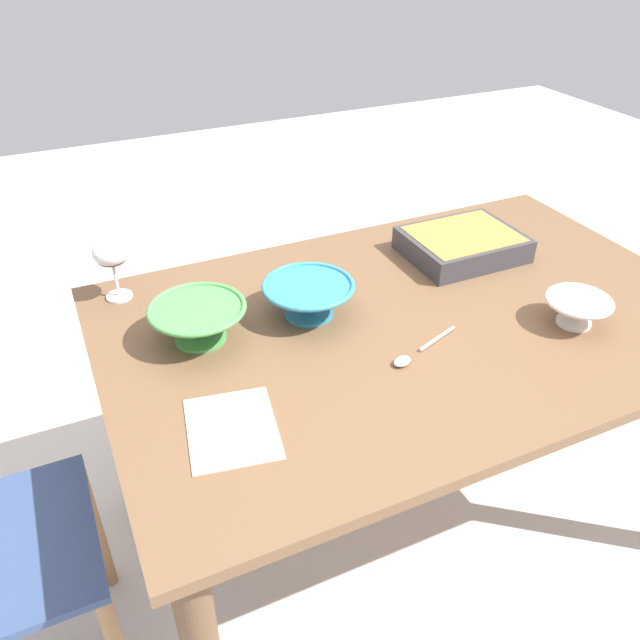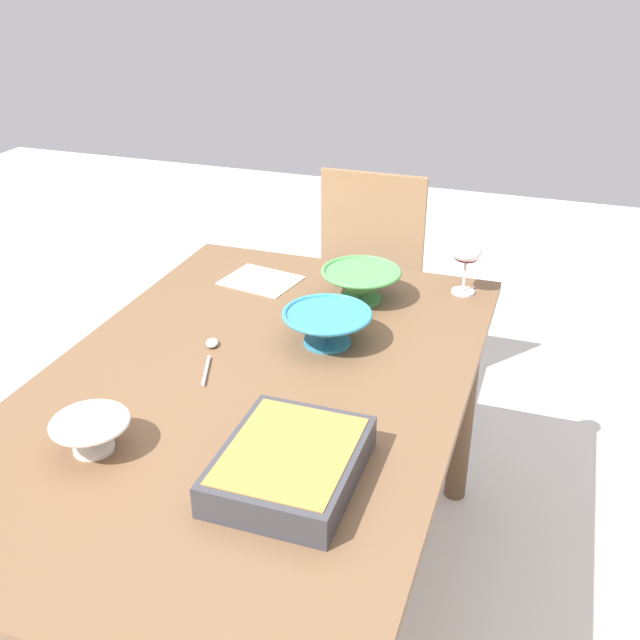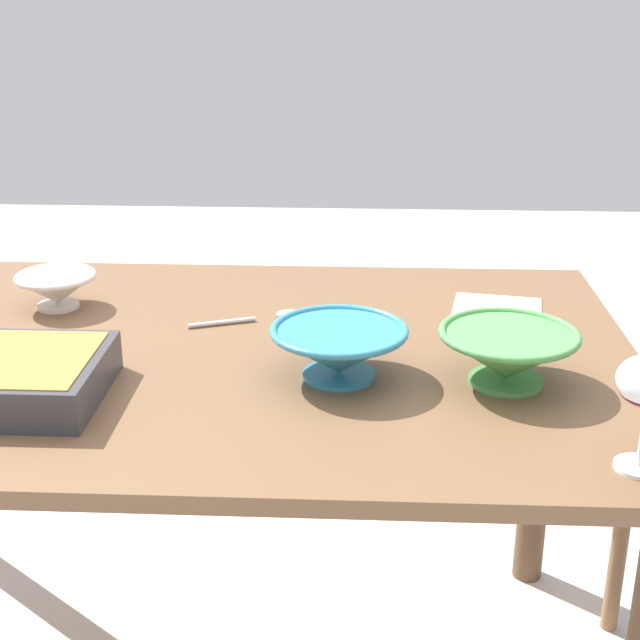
# 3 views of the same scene
# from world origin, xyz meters

# --- Properties ---
(ground_plane) EXTENTS (8.00, 8.00, 0.00)m
(ground_plane) POSITION_xyz_m (0.00, 0.00, 0.00)
(ground_plane) COLOR beige
(dining_table) EXTENTS (1.47, 0.95, 0.75)m
(dining_table) POSITION_xyz_m (0.00, 0.00, 0.64)
(dining_table) COLOR brown
(dining_table) RESTS_ON ground_plane
(wine_glass) EXTENTS (0.09, 0.09, 0.16)m
(wine_glass) POSITION_xyz_m (0.63, -0.38, 0.87)
(wine_glass) COLOR white
(wine_glass) RESTS_ON dining_table
(casserole_dish) EXTENTS (0.31, 0.24, 0.07)m
(casserole_dish) POSITION_xyz_m (-0.28, -0.21, 0.79)
(casserole_dish) COLOR #38383D
(casserole_dish) RESTS_ON dining_table
(mixing_bowl) EXTENTS (0.22, 0.22, 0.09)m
(mixing_bowl) POSITION_xyz_m (0.23, -0.11, 0.80)
(mixing_bowl) COLOR teal
(mixing_bowl) RESTS_ON dining_table
(small_bowl) EXTENTS (0.15, 0.15, 0.07)m
(small_bowl) POSITION_xyz_m (-0.32, 0.19, 0.79)
(small_bowl) COLOR white
(small_bowl) RESTS_ON dining_table
(serving_bowl) EXTENTS (0.22, 0.22, 0.09)m
(serving_bowl) POSITION_xyz_m (0.49, -0.12, 0.80)
(serving_bowl) COLOR #4C994C
(serving_bowl) RESTS_ON dining_table
(serving_spoon) EXTENTS (0.20, 0.09, 0.01)m
(serving_spoon) POSITION_xyz_m (0.09, 0.14, 0.76)
(serving_spoon) COLOR silver
(serving_spoon) RESTS_ON dining_table
(napkin) EXTENTS (0.20, 0.23, 0.00)m
(napkin) POSITION_xyz_m (0.52, 0.19, 0.75)
(napkin) COLOR beige
(napkin) RESTS_ON dining_table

